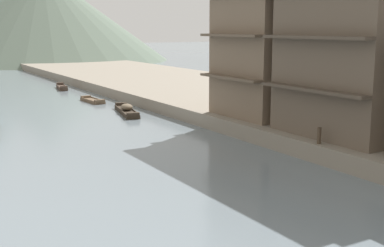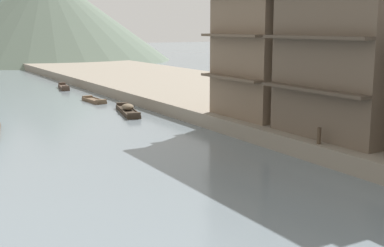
# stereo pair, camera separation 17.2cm
# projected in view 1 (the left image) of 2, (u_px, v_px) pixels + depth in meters

# --- Properties ---
(riverbank_right) EXTENTS (18.00, 110.00, 0.93)m
(riverbank_right) POSITION_uv_depth(u_px,v_px,m) (257.00, 101.00, 43.56)
(riverbank_right) COLOR gray
(riverbank_right) RESTS_ON ground
(boat_moored_second) EXTENTS (1.49, 4.01, 0.53)m
(boat_moored_second) POSITION_uv_depth(u_px,v_px,m) (62.00, 87.00, 55.66)
(boat_moored_second) COLOR #423328
(boat_moored_second) RESTS_ON ground
(boat_moored_far) EXTENTS (1.20, 3.56, 0.40)m
(boat_moored_far) POSITION_uv_depth(u_px,v_px,m) (93.00, 100.00, 46.01)
(boat_moored_far) COLOR brown
(boat_moored_far) RESTS_ON ground
(boat_midriver_drifting) EXTENTS (2.24, 5.70, 0.76)m
(boat_midriver_drifting) POSITION_uv_depth(u_px,v_px,m) (127.00, 110.00, 39.92)
(boat_midriver_drifting) COLOR #33281E
(boat_midriver_drifting) RESTS_ON ground
(house_waterfront_second) EXTENTS (6.80, 8.01, 8.74)m
(house_waterfront_second) POSITION_uv_depth(u_px,v_px,m) (357.00, 54.00, 26.98)
(house_waterfront_second) COLOR brown
(house_waterfront_second) RESTS_ON riverbank_right
(house_waterfront_tall) EXTENTS (5.32, 6.77, 8.74)m
(house_waterfront_tall) POSITION_uv_depth(u_px,v_px,m) (261.00, 49.00, 32.74)
(house_waterfront_tall) COLOR #75604C
(house_waterfront_tall) RESTS_ON riverbank_right
(mooring_post_dock_mid) EXTENTS (0.20, 0.20, 0.83)m
(mooring_post_dock_mid) POSITION_uv_depth(u_px,v_px,m) (319.00, 136.00, 25.31)
(mooring_post_dock_mid) COLOR #473828
(mooring_post_dock_mid) RESTS_ON riverbank_right
(hill_far_centre) EXTENTS (49.21, 49.21, 17.76)m
(hill_far_centre) POSITION_uv_depth(u_px,v_px,m) (44.00, 16.00, 102.36)
(hill_far_centre) COLOR #5B6B5B
(hill_far_centre) RESTS_ON ground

